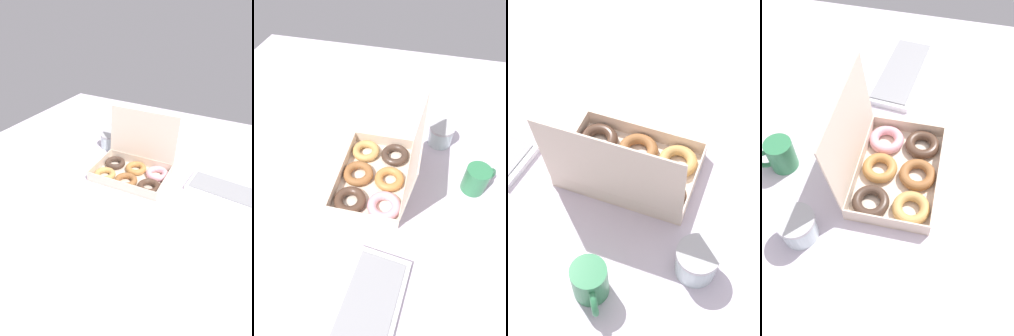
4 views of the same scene
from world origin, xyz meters
The scene contains 5 objects.
ground_plane centered at (0.00, 0.00, -1.00)cm, with size 180.00×180.00×2.00cm, color silver.
donut_box centered at (4.26, 2.69, 3.36)cm, with size 35.94×27.06×27.80cm.
keyboard centered at (48.38, 9.90, 1.06)cm, with size 38.87×18.09×2.20cm.
coffee_mug centered at (-0.76, 34.87, 5.01)cm, with size 8.92×10.60×9.76cm.
glass_jar centered at (-20.00, 21.37, 4.14)cm, with size 9.60×9.60×8.19cm.
Camera 2 is at (56.94, 16.65, 73.42)cm, focal length 28.00 mm.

